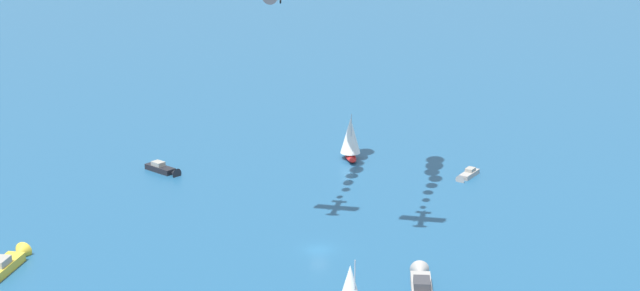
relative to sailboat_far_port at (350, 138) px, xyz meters
The scene contains 6 objects.
ground_plane 44.97m from the sailboat_far_port, 110.15° to the left, with size 2000.00×2000.00×0.00m, color #1E517A.
sailboat_far_port is the anchor object (origin of this frame).
motorboat_far_stbd 71.27m from the sailboat_far_port, 73.24° to the left, with size 5.65×10.46×2.95m.
motorboat_inshore 57.98m from the sailboat_far_port, 125.57° to the left, with size 6.75×10.67×3.04m.
motorboat_offshore 24.23m from the sailboat_far_port, behind, with size 2.36×6.86×1.95m.
motorboat_ahead 36.16m from the sailboat_far_port, 41.69° to the left, with size 8.32×3.80×2.34m.
Camera 1 is at (-58.18, 109.18, 53.91)m, focal length 50.80 mm.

